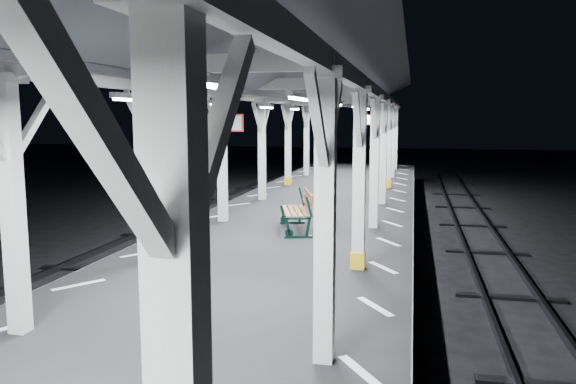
% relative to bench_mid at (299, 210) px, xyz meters
% --- Properties ---
extents(ground, '(120.00, 120.00, 0.00)m').
position_rel_bench_mid_xyz_m(ground, '(-0.25, -5.20, -1.52)').
color(ground, black).
rests_on(ground, ground).
extents(platform, '(6.00, 50.00, 1.00)m').
position_rel_bench_mid_xyz_m(platform, '(-0.25, -5.20, -1.02)').
color(platform, black).
rests_on(platform, ground).
extents(hazard_stripes_left, '(1.00, 48.00, 0.01)m').
position_rel_bench_mid_xyz_m(hazard_stripes_left, '(-2.70, -5.20, -0.52)').
color(hazard_stripes_left, silver).
rests_on(hazard_stripes_left, platform).
extents(hazard_stripes_right, '(1.00, 48.00, 0.01)m').
position_rel_bench_mid_xyz_m(hazard_stripes_right, '(2.20, -5.20, -0.52)').
color(hazard_stripes_right, silver).
rests_on(hazard_stripes_right, platform).
extents(track_right, '(2.20, 60.00, 0.16)m').
position_rel_bench_mid_xyz_m(track_right, '(4.75, -5.20, -1.44)').
color(track_right, '#2D2D33').
rests_on(track_right, ground).
extents(canopy, '(5.40, 49.00, 4.65)m').
position_rel_bench_mid_xyz_m(canopy, '(-0.25, -5.22, 3.04)').
color(canopy, silver).
rests_on(canopy, platform).
extents(bench_mid, '(1.16, 1.92, 0.98)m').
position_rel_bench_mid_xyz_m(bench_mid, '(0.00, 0.00, 0.00)').
color(bench_mid, black).
rests_on(bench_mid, platform).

